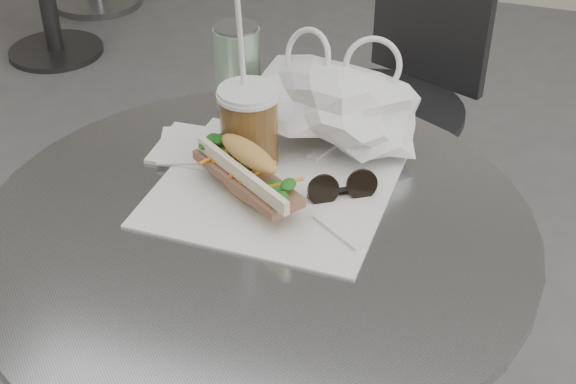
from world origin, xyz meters
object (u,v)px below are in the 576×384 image
(iced_coffee, at_px, (249,126))
(cafe_table, at_px, (260,362))
(banh_mi, at_px, (248,173))
(drink_can, at_px, (238,67))
(sunglasses, at_px, (342,189))
(chair_far, at_px, (387,150))

(iced_coffee, bearing_deg, cafe_table, -66.25)
(cafe_table, relative_size, banh_mi, 3.11)
(banh_mi, relative_size, drink_can, 1.71)
(sunglasses, bearing_deg, cafe_table, -170.56)
(iced_coffee, relative_size, sunglasses, 2.81)
(cafe_table, relative_size, drink_can, 5.32)
(cafe_table, height_order, drink_can, drink_can)
(iced_coffee, bearing_deg, drink_can, 116.86)
(banh_mi, bearing_deg, iced_coffee, 143.25)
(cafe_table, relative_size, iced_coffee, 2.86)
(banh_mi, xyz_separation_m, drink_can, (-0.11, 0.24, 0.03))
(chair_far, relative_size, banh_mi, 3.06)
(iced_coffee, bearing_deg, chair_far, 84.47)
(chair_far, xyz_separation_m, iced_coffee, (-0.07, -0.74, 0.47))
(sunglasses, height_order, drink_can, drink_can)
(cafe_table, distance_m, chair_far, 0.88)
(cafe_table, distance_m, banh_mi, 0.32)
(drink_can, bearing_deg, chair_far, 75.39)
(drink_can, bearing_deg, iced_coffee, -63.14)
(chair_far, relative_size, drink_can, 5.22)
(chair_far, xyz_separation_m, drink_can, (-0.15, -0.58, 0.48))
(banh_mi, relative_size, sunglasses, 2.58)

